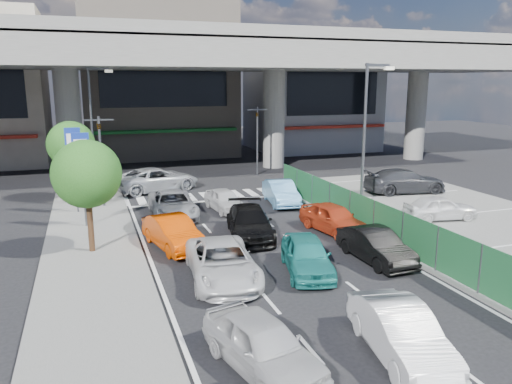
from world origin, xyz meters
name	(u,v)px	position (x,y,z in m)	size (l,w,h in m)	color
ground	(282,266)	(0.00, 0.00, 0.00)	(120.00, 120.00, 0.00)	black
parking_lot	(473,226)	(11.00, 2.00, 0.03)	(12.00, 28.00, 0.06)	slate
sidewalk_left	(93,252)	(-7.00, 4.00, 0.06)	(4.00, 30.00, 0.12)	slate
fence_run	(386,225)	(5.30, 1.00, 0.90)	(0.16, 22.00, 1.80)	#1D552E
expressway	(176,59)	(0.00, 22.00, 8.76)	(64.00, 14.00, 10.75)	#63635E
building_center	(157,77)	(0.00, 32.97, 7.49)	(14.00, 10.90, 15.00)	gray
building_east	(311,92)	(16.00, 31.97, 5.99)	(12.00, 10.90, 12.00)	gray
traffic_light_left	(100,139)	(-6.20, 12.00, 3.94)	(1.60, 1.24, 5.20)	#595B60
traffic_light_right	(257,124)	(5.50, 19.00, 3.94)	(1.60, 1.24, 5.20)	#595B60
street_lamp_right	(367,126)	(7.17, 6.00, 4.77)	(1.65, 0.22, 8.00)	#595B60
street_lamp_left	(94,117)	(-6.33, 18.00, 4.77)	(1.65, 0.22, 8.00)	#595B60
signboard_near	(82,167)	(-7.20, 7.99, 3.06)	(0.80, 0.14, 4.70)	#595B60
signboard_far	(74,158)	(-7.60, 10.99, 3.06)	(0.80, 0.14, 4.70)	#595B60
tree_near	(87,174)	(-7.00, 4.00, 3.39)	(2.80, 2.80, 4.80)	#382314
tree_far	(71,145)	(-7.80, 14.50, 3.39)	(2.80, 2.80, 4.80)	#382314
van_white_back_left	(262,344)	(-3.14, -6.47, 0.69)	(1.63, 4.05, 1.38)	silver
hatch_white_back_mid	(400,332)	(0.47, -7.07, 0.69)	(1.46, 4.19, 1.38)	white
sedan_white_mid_left	(222,262)	(-2.58, -0.58, 0.69)	(2.29, 4.97, 1.38)	silver
taxi_teal_mid	(307,255)	(0.63, -0.88, 0.69)	(1.63, 4.05, 1.38)	teal
hatch_black_mid_right	(376,246)	(3.74, -0.67, 0.66)	(1.39, 3.99, 1.32)	black
taxi_orange_left	(173,233)	(-3.65, 3.60, 0.69)	(1.46, 4.19, 1.38)	#C43A00
sedan_black_mid	(250,222)	(-0.01, 4.05, 0.69)	(1.93, 4.76, 1.38)	black
taxi_orange_right	(333,218)	(4.01, 3.46, 0.69)	(1.63, 4.05, 1.38)	#BD3A1A
wagon_silver_front_left	(173,204)	(-2.81, 8.69, 0.69)	(2.28, 4.94, 1.37)	#96989C
sedan_white_front_mid	(225,200)	(0.17, 9.13, 0.61)	(1.45, 3.59, 1.22)	silver
kei_truck_front_right	(281,192)	(3.72, 9.55, 0.69)	(1.46, 4.19, 1.38)	#64A9DD
crossing_wagon_silver	(157,179)	(-2.69, 15.62, 0.77)	(2.56, 5.56, 1.54)	#9EA1A6
parked_sedan_white	(440,208)	(10.19, 3.51, 0.69)	(1.50, 3.72, 1.27)	silver
parked_sedan_dgrey	(405,181)	(12.30, 9.59, 0.83)	(2.15, 5.30, 1.54)	#303135
traffic_cone	(384,217)	(7.04, 3.78, 0.38)	(0.32, 0.32, 0.63)	red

